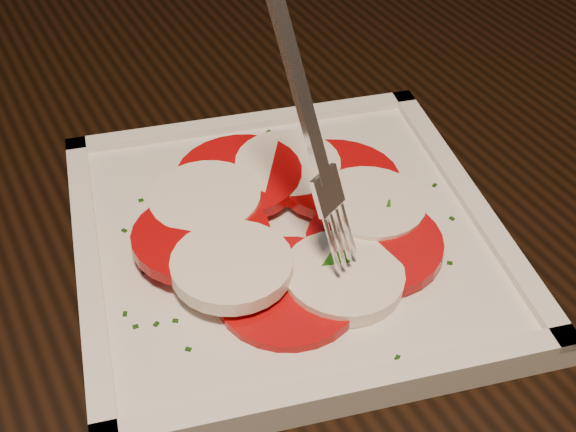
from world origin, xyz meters
name	(u,v)px	position (x,y,z in m)	size (l,w,h in m)	color
table	(353,234)	(0.25, -0.19, 0.65)	(1.27, 0.92, 0.75)	black
plate	(288,241)	(0.16, -0.29, 0.76)	(0.28, 0.28, 0.01)	white
caprese_salad	(288,222)	(0.16, -0.29, 0.77)	(0.24, 0.24, 0.02)	#B8040B
fork	(293,105)	(0.15, -0.31, 0.88)	(0.03, 0.07, 0.19)	white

